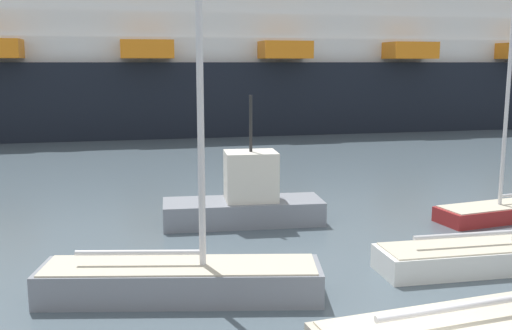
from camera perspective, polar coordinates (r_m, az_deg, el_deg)
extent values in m
cube|color=maroon|center=(24.07, 23.34, -4.15)|extent=(6.01, 2.36, 0.55)
cube|color=beige|center=(24.00, 23.39, -3.47)|extent=(5.76, 2.20, 0.04)
cylinder|color=silver|center=(23.12, 23.25, 6.36)|extent=(0.14, 0.14, 8.25)
cube|color=gray|center=(14.98, -7.31, -11.19)|extent=(7.14, 2.97, 0.83)
cube|color=beige|center=(14.83, -7.35, -9.62)|extent=(6.84, 2.78, 0.04)
cylinder|color=silver|center=(13.96, -5.56, 13.74)|extent=(0.17, 0.17, 11.80)
cylinder|color=silver|center=(14.86, -11.28, -8.34)|extent=(3.09, 0.74, 0.13)
cube|color=white|center=(18.25, 22.28, -8.21)|extent=(6.95, 1.76, 0.68)
cube|color=beige|center=(18.14, 22.35, -7.12)|extent=(6.67, 1.62, 0.04)
cylinder|color=silver|center=(17.53, 19.67, -6.42)|extent=(3.12, 0.19, 0.13)
cube|color=beige|center=(12.66, 22.51, -13.44)|extent=(7.20, 2.57, 0.04)
cylinder|color=silver|center=(11.90, 18.64, -13.00)|extent=(3.30, 0.49, 0.14)
cube|color=gray|center=(21.43, -1.26, -4.56)|extent=(5.87, 2.29, 0.86)
cube|color=silver|center=(21.17, -0.50, -1.07)|extent=(1.94, 1.57, 1.78)
cylinder|color=#262626|center=(20.89, -0.51, 4.04)|extent=(0.12, 0.12, 2.01)
cube|color=black|center=(53.85, 0.55, 6.86)|extent=(105.45, 15.60, 5.79)
cube|color=white|center=(53.78, 0.56, 10.95)|extent=(97.01, 13.76, 1.90)
cube|color=white|center=(53.85, 0.56, 12.97)|extent=(91.19, 12.93, 1.90)
cube|color=white|center=(53.98, 0.57, 14.98)|extent=(85.37, 12.11, 1.90)
cube|color=orange|center=(44.70, -10.57, 10.99)|extent=(3.82, 2.98, 1.33)
cube|color=orange|center=(46.36, 2.80, 11.10)|extent=(3.82, 2.98, 1.33)
cube|color=orange|center=(50.22, 14.66, 10.71)|extent=(3.82, 2.98, 1.33)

